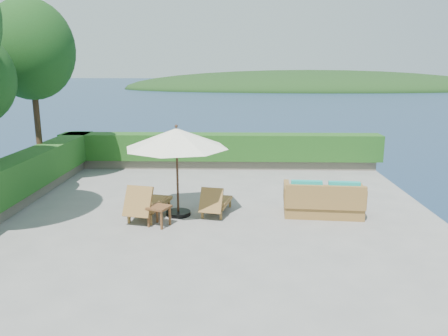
{
  "coord_description": "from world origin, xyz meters",
  "views": [
    {
      "loc": [
        0.65,
        -11.13,
        3.83
      ],
      "look_at": [
        0.3,
        0.8,
        1.1
      ],
      "focal_mm": 35.0,
      "sensor_mm": 36.0,
      "label": 1
    }
  ],
  "objects_px": {
    "patio_umbrella": "(177,139)",
    "lounge_left": "(147,203)",
    "wicker_loveseat": "(323,201)",
    "side_table": "(159,210)",
    "lounge_right": "(216,202)"
  },
  "relations": [
    {
      "from": "patio_umbrella",
      "to": "lounge_right",
      "type": "bearing_deg",
      "value": 6.17
    },
    {
      "from": "lounge_right",
      "to": "patio_umbrella",
      "type": "bearing_deg",
      "value": -161.96
    },
    {
      "from": "patio_umbrella",
      "to": "lounge_right",
      "type": "relative_size",
      "value": 2.01
    },
    {
      "from": "wicker_loveseat",
      "to": "lounge_left",
      "type": "bearing_deg",
      "value": -170.99
    },
    {
      "from": "lounge_left",
      "to": "wicker_loveseat",
      "type": "bearing_deg",
      "value": 16.9
    },
    {
      "from": "patio_umbrella",
      "to": "lounge_left",
      "type": "bearing_deg",
      "value": -161.47
    },
    {
      "from": "lounge_right",
      "to": "lounge_left",
      "type": "bearing_deg",
      "value": -156.4
    },
    {
      "from": "lounge_right",
      "to": "side_table",
      "type": "height_order",
      "value": "lounge_right"
    },
    {
      "from": "lounge_left",
      "to": "lounge_right",
      "type": "bearing_deg",
      "value": 24.23
    },
    {
      "from": "lounge_right",
      "to": "wicker_loveseat",
      "type": "relative_size",
      "value": 0.71
    },
    {
      "from": "patio_umbrella",
      "to": "side_table",
      "type": "bearing_deg",
      "value": -113.01
    },
    {
      "from": "wicker_loveseat",
      "to": "side_table",
      "type": "bearing_deg",
      "value": -162.79
    },
    {
      "from": "patio_umbrella",
      "to": "lounge_left",
      "type": "relative_size",
      "value": 1.7
    },
    {
      "from": "patio_umbrella",
      "to": "lounge_left",
      "type": "distance_m",
      "value": 1.84
    },
    {
      "from": "side_table",
      "to": "wicker_loveseat",
      "type": "bearing_deg",
      "value": 12.6
    }
  ]
}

